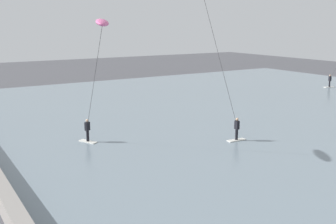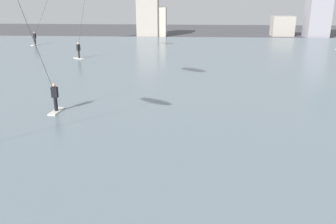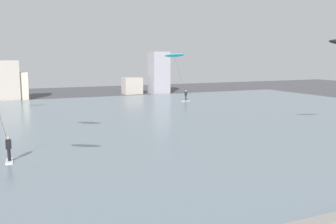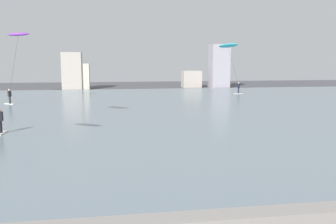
{
  "view_description": "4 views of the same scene",
  "coord_description": "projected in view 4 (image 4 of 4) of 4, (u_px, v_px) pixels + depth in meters",
  "views": [
    {
      "loc": [
        12.95,
        1.05,
        8.26
      ],
      "look_at": [
        -2.58,
        10.67,
        4.28
      ],
      "focal_mm": 43.59,
      "sensor_mm": 36.0,
      "label": 1
    },
    {
      "loc": [
        -0.66,
        0.84,
        6.52
      ],
      "look_at": [
        -1.23,
        9.89,
        3.52
      ],
      "focal_mm": 38.71,
      "sensor_mm": 36.0,
      "label": 2
    },
    {
      "loc": [
        -8.33,
        -5.57,
        6.79
      ],
      "look_at": [
        0.25,
        13.68,
        3.67
      ],
      "focal_mm": 39.91,
      "sensor_mm": 36.0,
      "label": 3
    },
    {
      "loc": [
        -1.11,
        -4.46,
        4.76
      ],
      "look_at": [
        1.49,
        11.64,
        2.45
      ],
      "focal_mm": 38.42,
      "sensor_mm": 36.0,
      "label": 4
    }
  ],
  "objects": [
    {
      "name": "water_bay",
      "position": [
        122.0,
        110.0,
        35.04
      ],
      "size": [
        84.0,
        52.0,
        0.1
      ],
      "primitive_type": "cube",
      "color": "slate",
      "rests_on": "ground"
    },
    {
      "name": "far_shore_buildings",
      "position": [
        145.0,
        72.0,
        62.76
      ],
      "size": [
        28.94,
        4.71,
        7.73
      ],
      "color": "#A89E93",
      "rests_on": "ground"
    },
    {
      "name": "kitesurfer_purple",
      "position": [
        17.0,
        44.0,
        39.92
      ],
      "size": [
        2.86,
        2.79,
        7.9
      ],
      "color": "silver",
      "rests_on": "water_bay"
    },
    {
      "name": "kitesurfer_cyan",
      "position": [
        229.0,
        49.0,
        52.62
      ],
      "size": [
        3.17,
        4.36,
        7.4
      ],
      "color": "silver",
      "rests_on": "water_bay"
    }
  ]
}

